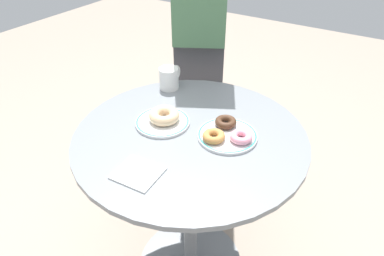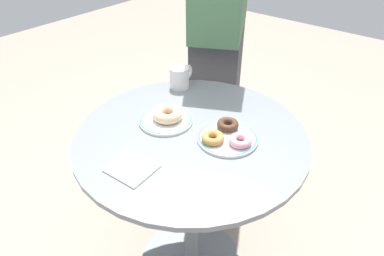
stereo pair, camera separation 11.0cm
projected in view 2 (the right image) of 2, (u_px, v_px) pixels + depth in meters
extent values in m
cylinder|color=slate|center=(191.00, 136.00, 1.14)|extent=(0.77, 0.77, 0.02)
cylinder|color=slate|center=(191.00, 208.00, 1.34)|extent=(0.06, 0.06, 0.69)
cylinder|color=white|center=(167.00, 120.00, 1.19)|extent=(0.19, 0.19, 0.01)
torus|color=#38B2A8|center=(167.00, 119.00, 1.19)|extent=(0.18, 0.18, 0.01)
cylinder|color=white|center=(227.00, 138.00, 1.11)|extent=(0.20, 0.20, 0.01)
torus|color=#38B2A8|center=(228.00, 137.00, 1.11)|extent=(0.19, 0.19, 0.01)
torus|color=#E0B789|center=(168.00, 114.00, 1.18)|extent=(0.13, 0.13, 0.04)
torus|color=pink|center=(240.00, 140.00, 1.07)|extent=(0.10, 0.10, 0.02)
torus|color=#422819|center=(228.00, 124.00, 1.14)|extent=(0.09, 0.09, 0.02)
torus|color=#BC7F42|center=(213.00, 137.00, 1.08)|extent=(0.10, 0.10, 0.02)
cube|color=white|center=(132.00, 168.00, 0.99)|extent=(0.13, 0.12, 0.01)
cylinder|color=white|center=(179.00, 77.00, 1.38)|extent=(0.08, 0.08, 0.09)
torus|color=white|center=(186.00, 73.00, 1.40)|extent=(0.01, 0.07, 0.07)
cube|color=#3D3D42|center=(216.00, 107.00, 1.86)|extent=(0.38, 0.45, 0.85)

